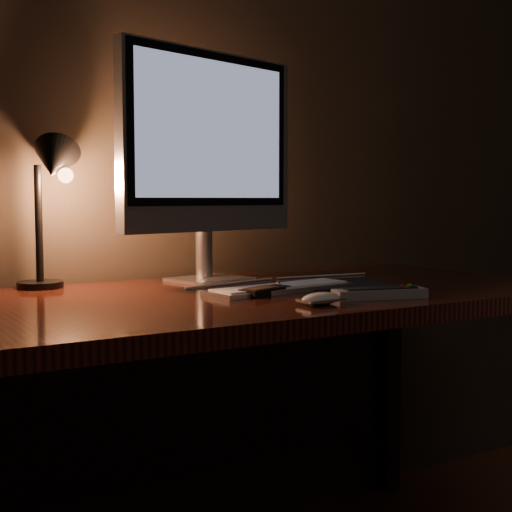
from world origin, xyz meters
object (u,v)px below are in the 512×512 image
media_remote (265,291)px  tv_remote (380,293)px  desk_lamp (52,184)px  monitor (210,146)px  desk (224,342)px  mouse (321,300)px  keyboard (281,288)px

media_remote → tv_remote: 0.26m
desk_lamp → media_remote: bearing=-42.7°
tv_remote → desk_lamp: 0.81m
monitor → desk: bearing=-121.0°
desk → monitor: (0.05, 0.17, 0.48)m
desk_lamp → desk: bearing=-31.3°
desk_lamp → monitor: bearing=-6.7°
tv_remote → desk_lamp: size_ratio=0.58×
media_remote → desk_lamp: desk_lamp is taller
desk → mouse: bearing=-81.6°
monitor → mouse: 0.60m
desk → monitor: monitor is taller
desk → tv_remote: size_ratio=7.46×
monitor → mouse: (-0.00, -0.49, -0.34)m
monitor → mouse: monitor is taller
keyboard → tv_remote: bearing=-69.6°
monitor → tv_remote: (0.17, -0.48, -0.34)m
tv_remote → keyboard: bearing=133.9°
mouse → desk: bearing=94.6°
keyboard → media_remote: 0.08m
monitor → tv_remote: monitor is taller
desk → mouse: size_ratio=17.00×
desk → media_remote: media_remote is taller
tv_remote → desk: bearing=139.4°
desk → mouse: 0.36m
mouse → monitor: bearing=86.1°
desk → keyboard: bearing=-46.1°
media_remote → tv_remote: size_ratio=0.66×
mouse → tv_remote: 0.17m
mouse → desk_lamp: size_ratio=0.25×
monitor → desk_lamp: monitor is taller
desk → media_remote: (0.03, -0.14, 0.14)m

